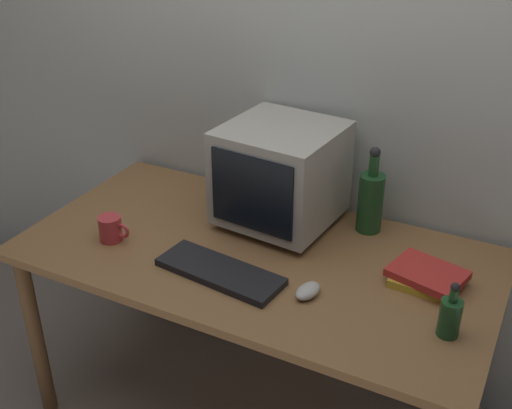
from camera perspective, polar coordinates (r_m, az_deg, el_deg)
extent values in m
cube|color=beige|center=(2.34, 5.40, 11.79)|extent=(4.00, 0.08, 2.50)
cube|color=olive|center=(2.16, 0.00, -4.54)|extent=(1.60, 0.83, 0.03)
cylinder|color=brown|center=(2.54, -19.17, -11.13)|extent=(0.06, 0.06, 0.72)
cylinder|color=brown|center=(2.96, -9.70, -3.72)|extent=(0.06, 0.06, 0.72)
cylinder|color=brown|center=(2.51, 19.49, -11.82)|extent=(0.06, 0.06, 0.72)
cube|color=#B2AD9E|center=(2.32, 2.19, -1.22)|extent=(0.30, 0.26, 0.03)
cube|color=#B2AD9E|center=(2.24, 2.27, 2.90)|extent=(0.41, 0.41, 0.34)
cube|color=black|center=(2.09, -0.42, 0.96)|extent=(0.31, 0.04, 0.27)
cube|color=black|center=(2.04, -3.25, -6.05)|extent=(0.43, 0.20, 0.02)
ellipsoid|color=beige|center=(1.95, 4.68, -7.74)|extent=(0.08, 0.11, 0.04)
cylinder|color=#1E4C23|center=(2.26, 10.23, 0.13)|extent=(0.09, 0.09, 0.22)
cylinder|color=#1E4C23|center=(2.20, 10.55, 3.47)|extent=(0.03, 0.03, 0.08)
sphere|color=#262626|center=(2.18, 10.66, 4.63)|extent=(0.04, 0.04, 0.04)
cylinder|color=#1E4C23|center=(1.85, 17.00, -9.73)|extent=(0.06, 0.06, 0.11)
cylinder|color=#1E4C23|center=(1.81, 17.35, -7.81)|extent=(0.02, 0.02, 0.04)
sphere|color=#262626|center=(1.79, 17.47, -7.09)|extent=(0.03, 0.03, 0.03)
cube|color=gold|center=(2.06, 14.85, -6.65)|extent=(0.20, 0.16, 0.03)
cube|color=red|center=(2.05, 15.15, -6.01)|extent=(0.25, 0.21, 0.02)
cylinder|color=#CC383D|center=(2.25, -12.95, -2.12)|extent=(0.08, 0.08, 0.09)
torus|color=#CC383D|center=(2.22, -11.92, -2.34)|extent=(0.06, 0.01, 0.06)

